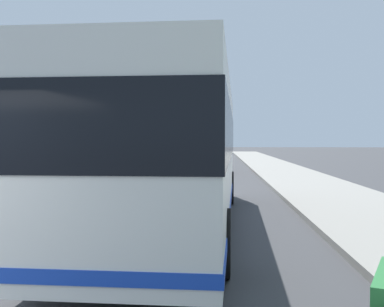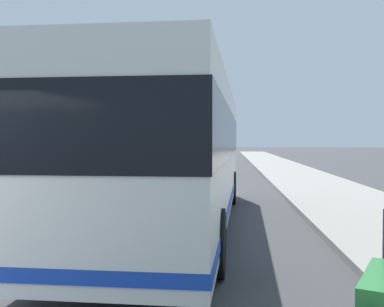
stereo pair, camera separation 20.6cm
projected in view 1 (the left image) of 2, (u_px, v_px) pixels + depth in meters
sidewalk_curb at (355, 207)px, 12.76m from camera, size 110.00×3.60×0.14m
lane_divider_line at (113, 207)px, 13.17m from camera, size 110.00×0.16×0.01m
coach_bus at (174, 149)px, 10.18m from camera, size 11.66×3.07×3.13m
car_side_street at (165, 154)px, 41.97m from camera, size 4.49×1.80×1.34m
car_behind_bus at (196, 161)px, 26.44m from camera, size 4.05×1.88×1.48m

